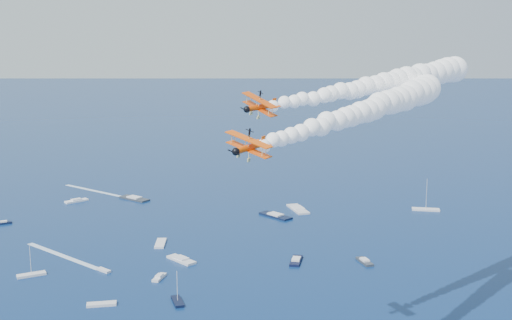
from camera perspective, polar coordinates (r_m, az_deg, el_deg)
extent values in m
cube|color=silver|center=(203.85, -13.05, -9.28)|extent=(4.54, 4.91, 0.70)
cube|color=#2D333C|center=(285.13, -10.49, -3.31)|extent=(13.26, 13.38, 0.70)
cube|color=black|center=(206.81, 3.50, -8.71)|extent=(6.13, 9.89, 0.70)
cube|color=white|center=(286.75, -15.29, -3.44)|extent=(9.85, 7.40, 0.70)
cube|color=silver|center=(180.28, -13.24, -12.06)|extent=(7.67, 2.58, 0.70)
cube|color=#2F353E|center=(208.47, 9.39, -8.68)|extent=(3.51, 8.11, 0.70)
cube|color=silver|center=(272.29, 14.50, -4.16)|extent=(11.29, 6.74, 0.70)
cube|color=silver|center=(195.23, -8.38, -10.04)|extent=(4.52, 6.68, 0.70)
cube|color=black|center=(262.60, -21.02, -5.12)|extent=(6.02, 3.60, 0.70)
cube|color=white|center=(224.97, -8.28, -7.15)|extent=(4.35, 10.08, 0.70)
cube|color=black|center=(254.89, 1.70, -4.85)|extent=(11.74, 14.19, 0.70)
cube|color=silver|center=(264.61, 3.66, -4.27)|extent=(6.65, 15.27, 0.70)
cube|color=silver|center=(206.07, -18.89, -9.38)|extent=(8.53, 4.97, 0.70)
cube|color=black|center=(178.49, -6.81, -12.07)|extent=(3.38, 7.60, 0.70)
cube|color=silver|center=(208.56, -6.49, -8.59)|extent=(9.09, 10.92, 0.70)
cube|color=white|center=(220.74, -16.45, -7.95)|extent=(26.27, 30.14, 0.04)
cube|color=white|center=(304.33, -13.87, -2.60)|extent=(28.05, 28.52, 0.04)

